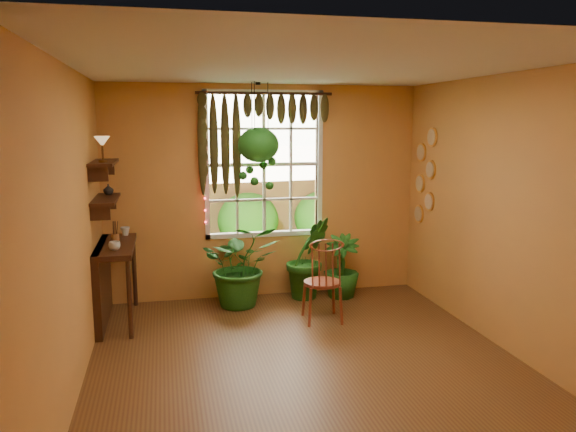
{
  "coord_description": "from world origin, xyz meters",
  "views": [
    {
      "loc": [
        -1.25,
        -4.75,
        2.23
      ],
      "look_at": [
        0.06,
        1.15,
        1.22
      ],
      "focal_mm": 35.0,
      "sensor_mm": 36.0,
      "label": 1
    }
  ],
  "objects_px": {
    "counter_ledge": "(107,275)",
    "hanging_basket": "(258,148)",
    "potted_plant_left": "(241,265)",
    "potted_plant_mid": "(308,258)",
    "windsor_chair": "(323,293)"
  },
  "relations": [
    {
      "from": "windsor_chair",
      "to": "potted_plant_left",
      "type": "height_order",
      "value": "windsor_chair"
    },
    {
      "from": "counter_ledge",
      "to": "hanging_basket",
      "type": "bearing_deg",
      "value": 10.52
    },
    {
      "from": "potted_plant_mid",
      "to": "potted_plant_left",
      "type": "bearing_deg",
      "value": -171.86
    },
    {
      "from": "windsor_chair",
      "to": "potted_plant_left",
      "type": "xyz_separation_m",
      "value": [
        -0.83,
        0.74,
        0.19
      ]
    },
    {
      "from": "counter_ledge",
      "to": "hanging_basket",
      "type": "relative_size",
      "value": 0.93
    },
    {
      "from": "potted_plant_left",
      "to": "counter_ledge",
      "type": "bearing_deg",
      "value": -170.43
    },
    {
      "from": "hanging_basket",
      "to": "counter_ledge",
      "type": "bearing_deg",
      "value": -169.48
    },
    {
      "from": "counter_ledge",
      "to": "potted_plant_left",
      "type": "relative_size",
      "value": 1.17
    },
    {
      "from": "potted_plant_left",
      "to": "potted_plant_mid",
      "type": "relative_size",
      "value": 0.98
    },
    {
      "from": "counter_ledge",
      "to": "windsor_chair",
      "type": "bearing_deg",
      "value": -11.56
    },
    {
      "from": "counter_ledge",
      "to": "windsor_chair",
      "type": "xyz_separation_m",
      "value": [
        2.37,
        -0.48,
        -0.23
      ]
    },
    {
      "from": "potted_plant_left",
      "to": "windsor_chair",
      "type": "bearing_deg",
      "value": -42.02
    },
    {
      "from": "hanging_basket",
      "to": "potted_plant_left",
      "type": "bearing_deg",
      "value": -163.55
    },
    {
      "from": "windsor_chair",
      "to": "potted_plant_mid",
      "type": "relative_size",
      "value": 1.07
    },
    {
      "from": "counter_ledge",
      "to": "hanging_basket",
      "type": "distance_m",
      "value": 2.27
    }
  ]
}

